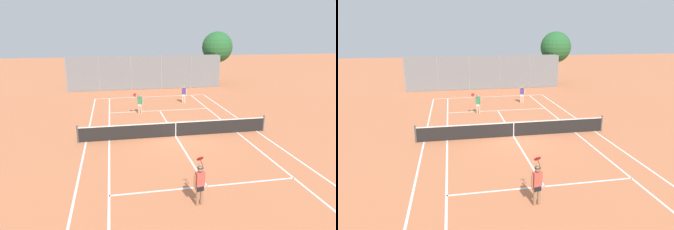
% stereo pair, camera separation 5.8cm
% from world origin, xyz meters
% --- Properties ---
extents(ground_plane, '(120.00, 120.00, 0.00)m').
position_xyz_m(ground_plane, '(0.00, 0.00, 0.00)').
color(ground_plane, '#C67047').
extents(court_line_markings, '(11.10, 23.90, 0.01)m').
position_xyz_m(court_line_markings, '(0.00, 0.00, 0.00)').
color(court_line_markings, white).
rests_on(court_line_markings, ground).
extents(tennis_net, '(12.00, 0.10, 1.07)m').
position_xyz_m(tennis_net, '(0.00, 0.00, 0.51)').
color(tennis_net, '#474C47').
rests_on(tennis_net, ground).
extents(player_near_side, '(0.56, 0.82, 1.77)m').
position_xyz_m(player_near_side, '(-0.71, -7.67, 0.93)').
color(player_near_side, '#936B4C').
rests_on(player_near_side, ground).
extents(player_far_left, '(0.84, 0.69, 1.77)m').
position_xyz_m(player_far_left, '(-1.70, 5.70, 0.93)').
color(player_far_left, '#D8A884').
rests_on(player_far_left, ground).
extents(player_far_right, '(0.53, 0.47, 1.60)m').
position_xyz_m(player_far_right, '(2.61, 8.71, 0.91)').
color(player_far_right, beige).
rests_on(player_far_right, ground).
extents(loose_tennis_ball_1, '(0.07, 0.07, 0.07)m').
position_xyz_m(loose_tennis_ball_1, '(-1.39, 6.58, 0.03)').
color(loose_tennis_ball_1, '#D1DB33').
rests_on(loose_tennis_ball_1, ground).
extents(back_fence, '(17.28, 0.08, 3.79)m').
position_xyz_m(back_fence, '(0.00, 15.91, 1.90)').
color(back_fence, gray).
rests_on(back_fence, ground).
extents(tree_behind_left, '(3.63, 3.63, 6.34)m').
position_xyz_m(tree_behind_left, '(8.78, 17.47, 4.40)').
color(tree_behind_left, brown).
rests_on(tree_behind_left, ground).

